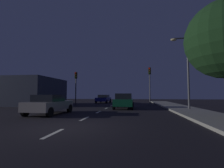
{
  "coord_description": "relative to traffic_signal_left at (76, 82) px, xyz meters",
  "views": [
    {
      "loc": [
        2.97,
        -7.06,
        1.42
      ],
      "look_at": [
        -0.13,
        15.55,
        2.88
      ],
      "focal_mm": 26.74,
      "sensor_mm": 36.0,
      "label": 1
    }
  ],
  "objects": [
    {
      "name": "lane_stripe_seventh",
      "position": [
        5.12,
        6.56,
        -3.2
      ],
      "size": [
        0.16,
        1.6,
        0.01
      ],
      "primitive_type": "cube",
      "color": "silver",
      "rests_on": "ground_plane"
    },
    {
      "name": "traffic_signal_left",
      "position": [
        0.0,
        0.0,
        0.0
      ],
      "size": [
        0.32,
        0.38,
        4.55
      ],
      "color": "#2D2D30",
      "rests_on": "ground_plane"
    },
    {
      "name": "ground_plane",
      "position": [
        5.12,
        -8.04,
        -3.21
      ],
      "size": [
        80.0,
        80.0,
        0.0
      ],
      "primitive_type": "plane",
      "color": "black"
    },
    {
      "name": "street_lamp_right",
      "position": [
        12.69,
        -6.24,
        0.85
      ],
      "size": [
        1.58,
        0.36,
        6.74
      ],
      "color": "#4C4C51",
      "rests_on": "ground_plane"
    },
    {
      "name": "storefront_left",
      "position": [
        -5.81,
        -0.39,
        -1.36
      ],
      "size": [
        5.87,
        8.28,
        3.71
      ],
      "primitive_type": "cube",
      "color": "#333847",
      "rests_on": "ground_plane"
    },
    {
      "name": "car_oncoming_far",
      "position": [
        2.67,
        6.51,
        -2.48
      ],
      "size": [
        2.22,
        4.19,
        1.4
      ],
      "color": "navy",
      "rests_on": "ground_plane"
    },
    {
      "name": "lane_stripe_fourth",
      "position": [
        5.12,
        -4.84,
        -3.2
      ],
      "size": [
        0.16,
        1.6,
        0.01
      ],
      "primitive_type": "cube",
      "color": "silver",
      "rests_on": "ground_plane"
    },
    {
      "name": "car_stopped_ahead",
      "position": [
        6.98,
        -4.87,
        -2.43
      ],
      "size": [
        1.94,
        4.24,
        1.54
      ],
      "color": "#0F4C2D",
      "rests_on": "ground_plane"
    },
    {
      "name": "lane_stripe_third",
      "position": [
        5.12,
        -8.64,
        -3.2
      ],
      "size": [
        0.16,
        1.6,
        0.01
      ],
      "primitive_type": "cube",
      "color": "silver",
      "rests_on": "ground_plane"
    },
    {
      "name": "car_adjacent_lane",
      "position": [
        1.93,
        -10.64,
        -2.47
      ],
      "size": [
        2.05,
        4.17,
        1.42
      ],
      "color": "gray",
      "rests_on": "ground_plane"
    },
    {
      "name": "lane_stripe_fifth",
      "position": [
        5.12,
        -1.04,
        -3.2
      ],
      "size": [
        0.16,
        1.6,
        0.01
      ],
      "primitive_type": "cube",
      "color": "silver",
      "rests_on": "ground_plane"
    },
    {
      "name": "lane_stripe_sixth",
      "position": [
        5.12,
        2.76,
        -3.2
      ],
      "size": [
        0.16,
        1.6,
        0.01
      ],
      "primitive_type": "cube",
      "color": "silver",
      "rests_on": "ground_plane"
    },
    {
      "name": "sidewalk_curb_right",
      "position": [
        12.62,
        -8.04,
        -3.13
      ],
      "size": [
        3.0,
        40.0,
        0.15
      ],
      "primitive_type": "cube",
      "color": "gray",
      "rests_on": "ground_plane"
    },
    {
      "name": "lane_stripe_nearest",
      "position": [
        5.12,
        -16.24,
        -3.2
      ],
      "size": [
        0.16,
        1.6,
        0.01
      ],
      "primitive_type": "cube",
      "color": "silver",
      "rests_on": "ground_plane"
    },
    {
      "name": "lane_stripe_second",
      "position": [
        5.12,
        -12.44,
        -3.2
      ],
      "size": [
        0.16,
        1.6,
        0.01
      ],
      "primitive_type": "cube",
      "color": "silver",
      "rests_on": "ground_plane"
    },
    {
      "name": "traffic_signal_right",
      "position": [
        10.03,
        0.0,
        0.28
      ],
      "size": [
        0.32,
        0.38,
        4.98
      ],
      "color": "#4C4C51",
      "rests_on": "ground_plane"
    }
  ]
}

